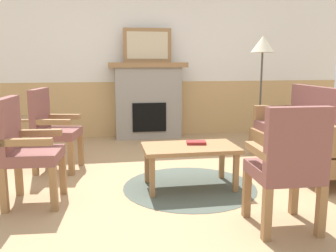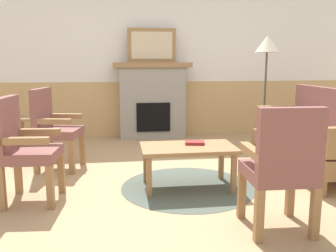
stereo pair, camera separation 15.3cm
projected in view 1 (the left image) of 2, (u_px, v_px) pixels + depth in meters
name	position (u px, v px, depth m)	size (l,w,h in m)	color
ground_plane	(173.00, 181.00, 3.96)	(14.00, 14.00, 0.00)	tan
wall_back	(146.00, 61.00, 6.25)	(7.20, 0.14, 2.70)	white
fireplace	(148.00, 100.00, 6.13)	(1.30, 0.44, 1.28)	gray
framed_picture	(147.00, 45.00, 5.97)	(0.80, 0.04, 0.56)	olive
couch	(309.00, 137.00, 4.36)	(0.70, 1.80, 0.98)	olive
coffee_table	(190.00, 151.00, 3.70)	(0.96, 0.56, 0.44)	olive
round_rug	(190.00, 187.00, 3.77)	(1.39, 1.39, 0.01)	#4C564C
book_on_table	(196.00, 143.00, 3.77)	(0.20, 0.13, 0.03)	maroon
armchair_near_fireplace	(25.00, 146.00, 3.25)	(0.51, 0.51, 0.98)	olive
armchair_by_window_left	(51.00, 126.00, 4.27)	(0.56, 0.56, 0.98)	olive
armchair_front_left	(288.00, 163.00, 2.71)	(0.50, 0.50, 0.98)	olive
side_table	(29.00, 126.00, 4.88)	(0.44, 0.44, 0.55)	olive
floor_lamp_by_couch	(263.00, 51.00, 5.49)	(0.36, 0.36, 1.68)	#332D28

